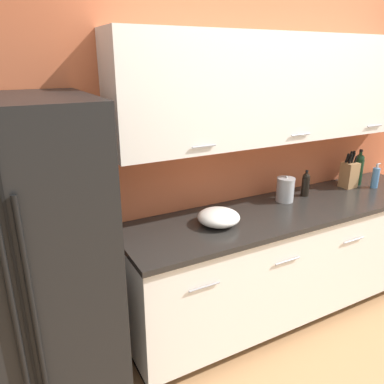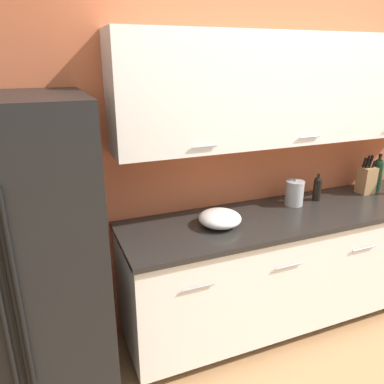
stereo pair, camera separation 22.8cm
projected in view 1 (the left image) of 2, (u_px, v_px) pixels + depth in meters
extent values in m
cube|color=#BC5B38|center=(259.00, 144.00, 2.86)|extent=(10.00, 0.05, 2.60)
cube|color=white|center=(287.00, 88.00, 2.59)|extent=(2.54, 0.32, 0.71)
cylinder|color=#99999E|center=(204.00, 146.00, 2.21)|extent=(0.16, 0.01, 0.01)
cylinder|color=#99999E|center=(301.00, 135.00, 2.55)|extent=(0.16, 0.01, 0.01)
cylinder|color=#99999E|center=(375.00, 126.00, 2.89)|extent=(0.16, 0.01, 0.01)
cube|color=black|center=(280.00, 301.00, 3.06)|extent=(2.53, 0.54, 0.09)
cube|color=white|center=(287.00, 257.00, 2.88)|extent=(2.57, 0.62, 0.77)
cube|color=black|center=(293.00, 209.00, 2.73)|extent=(2.60, 0.64, 0.03)
cylinder|color=#99999E|center=(205.00, 287.00, 2.13)|extent=(0.20, 0.01, 0.01)
cylinder|color=#99999E|center=(288.00, 261.00, 2.40)|extent=(0.20, 0.01, 0.01)
cylinder|color=#99999E|center=(354.00, 240.00, 2.68)|extent=(0.20, 0.01, 0.01)
cube|color=black|center=(18.00, 280.00, 1.85)|extent=(0.87, 0.78, 1.76)
cube|color=black|center=(26.00, 327.00, 1.53)|extent=(0.01, 0.01, 1.73)
cylinder|color=black|center=(14.00, 313.00, 1.47)|extent=(0.02, 0.02, 0.97)
cylinder|color=black|center=(33.00, 308.00, 1.50)|extent=(0.02, 0.02, 0.97)
cube|color=#A87A4C|center=(349.00, 175.00, 3.11)|extent=(0.12, 0.11, 0.21)
cylinder|color=black|center=(347.00, 158.00, 3.06)|extent=(0.02, 0.03, 0.08)
cylinder|color=black|center=(351.00, 159.00, 3.03)|extent=(0.02, 0.03, 0.08)
cylinder|color=black|center=(350.00, 157.00, 3.07)|extent=(0.02, 0.04, 0.10)
cylinder|color=black|center=(353.00, 158.00, 3.04)|extent=(0.01, 0.03, 0.09)
cylinder|color=black|center=(353.00, 156.00, 3.09)|extent=(0.02, 0.04, 0.10)
cylinder|color=black|center=(356.00, 159.00, 3.06)|extent=(0.02, 0.03, 0.06)
cylinder|color=black|center=(358.00, 172.00, 3.18)|extent=(0.08, 0.08, 0.21)
sphere|color=black|center=(360.00, 159.00, 3.14)|extent=(0.07, 0.07, 0.07)
cylinder|color=black|center=(360.00, 156.00, 3.13)|extent=(0.02, 0.02, 0.07)
cylinder|color=black|center=(361.00, 151.00, 3.12)|extent=(0.03, 0.03, 0.02)
cylinder|color=#4C7FB2|center=(375.00, 178.00, 3.11)|extent=(0.06, 0.06, 0.17)
cylinder|color=#B2B2B5|center=(377.00, 166.00, 3.07)|extent=(0.02, 0.02, 0.04)
cylinder|color=#B2B2B5|center=(379.00, 164.00, 3.08)|extent=(0.03, 0.01, 0.01)
cylinder|color=black|center=(305.00, 187.00, 2.92)|extent=(0.06, 0.06, 0.14)
sphere|color=black|center=(306.00, 177.00, 2.90)|extent=(0.06, 0.06, 0.06)
cylinder|color=black|center=(307.00, 175.00, 2.89)|extent=(0.02, 0.02, 0.05)
cylinder|color=black|center=(307.00, 171.00, 2.88)|extent=(0.02, 0.02, 0.01)
cylinder|color=#A3A3A5|center=(285.00, 190.00, 2.81)|extent=(0.13, 0.13, 0.17)
cylinder|color=#A3A3A5|center=(286.00, 179.00, 2.78)|extent=(0.14, 0.14, 0.01)
sphere|color=#A3A3A5|center=(286.00, 177.00, 2.77)|extent=(0.02, 0.02, 0.02)
ellipsoid|color=white|center=(219.00, 217.00, 2.42)|extent=(0.28, 0.28, 0.10)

